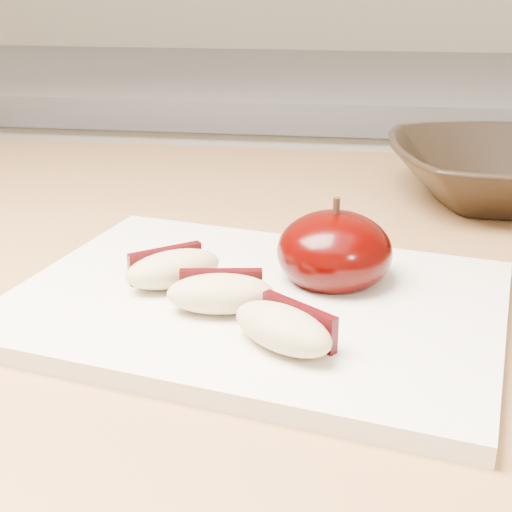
# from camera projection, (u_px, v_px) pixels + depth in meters

# --- Properties ---
(back_cabinet) EXTENTS (2.40, 0.62, 0.94)m
(back_cabinet) POSITION_uv_depth(u_px,v_px,m) (277.00, 326.00, 1.33)
(back_cabinet) COLOR silver
(back_cabinet) RESTS_ON ground
(cutting_board) EXTENTS (0.32, 0.26, 0.01)m
(cutting_board) POSITION_uv_depth(u_px,v_px,m) (256.00, 303.00, 0.43)
(cutting_board) COLOR silver
(cutting_board) RESTS_ON island_counter
(apple_half) EXTENTS (0.08, 0.08, 0.06)m
(apple_half) POSITION_uv_depth(u_px,v_px,m) (334.00, 252.00, 0.44)
(apple_half) COLOR black
(apple_half) RESTS_ON cutting_board
(apple_wedge_a) EXTENTS (0.07, 0.06, 0.02)m
(apple_wedge_a) POSITION_uv_depth(u_px,v_px,m) (172.00, 268.00, 0.44)
(apple_wedge_a) COLOR tan
(apple_wedge_a) RESTS_ON cutting_board
(apple_wedge_b) EXTENTS (0.06, 0.04, 0.02)m
(apple_wedge_b) POSITION_uv_depth(u_px,v_px,m) (221.00, 293.00, 0.40)
(apple_wedge_b) COLOR tan
(apple_wedge_b) RESTS_ON cutting_board
(apple_wedge_c) EXTENTS (0.07, 0.06, 0.02)m
(apple_wedge_c) POSITION_uv_depth(u_px,v_px,m) (284.00, 328.00, 0.36)
(apple_wedge_c) COLOR tan
(apple_wedge_c) RESTS_ON cutting_board
(bowl) EXTENTS (0.24, 0.24, 0.05)m
(bowl) POSITION_uv_depth(u_px,v_px,m) (508.00, 172.00, 0.63)
(bowl) COLOR black
(bowl) RESTS_ON island_counter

